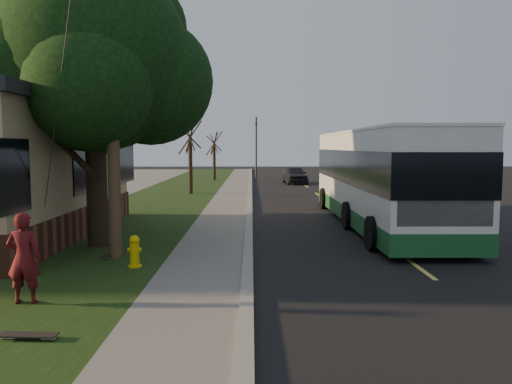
# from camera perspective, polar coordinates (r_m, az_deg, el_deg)

# --- Properties ---
(ground) EXTENTS (120.00, 120.00, 0.00)m
(ground) POSITION_cam_1_polar(r_m,az_deg,el_deg) (11.64, -0.96, -8.85)
(ground) COLOR black
(ground) RESTS_ON ground
(road) EXTENTS (8.00, 80.00, 0.01)m
(road) POSITION_cam_1_polar(r_m,az_deg,el_deg) (21.83, 9.82, -2.30)
(road) COLOR black
(road) RESTS_ON ground
(curb) EXTENTS (0.25, 80.00, 0.12)m
(curb) POSITION_cam_1_polar(r_m,az_deg,el_deg) (21.47, -0.75, -2.20)
(curb) COLOR gray
(curb) RESTS_ON ground
(sidewalk) EXTENTS (2.00, 80.00, 0.08)m
(sidewalk) POSITION_cam_1_polar(r_m,az_deg,el_deg) (21.50, -3.41, -2.25)
(sidewalk) COLOR slate
(sidewalk) RESTS_ON ground
(grass_verge) EXTENTS (5.00, 80.00, 0.07)m
(grass_verge) POSITION_cam_1_polar(r_m,az_deg,el_deg) (21.96, -12.58, -2.22)
(grass_verge) COLOR black
(grass_verge) RESTS_ON ground
(fire_hydrant) EXTENTS (0.32, 0.32, 0.74)m
(fire_hydrant) POSITION_cam_1_polar(r_m,az_deg,el_deg) (11.86, -13.71, -6.60)
(fire_hydrant) COLOR yellow
(fire_hydrant) RESTS_ON grass_verge
(utility_pole) EXTENTS (2.86, 3.21, 9.07)m
(utility_pole) POSITION_cam_1_polar(r_m,az_deg,el_deg) (12.88, -16.23, 13.05)
(utility_pole) COLOR #473321
(utility_pole) RESTS_ON ground
(leafy_tree) EXTENTS (6.30, 6.00, 7.80)m
(leafy_tree) POSITION_cam_1_polar(r_m,az_deg,el_deg) (14.77, -17.83, 14.08)
(leafy_tree) COLOR black
(leafy_tree) RESTS_ON grass_verge
(bare_tree_near) EXTENTS (1.38, 1.21, 4.31)m
(bare_tree_near) POSITION_cam_1_polar(r_m,az_deg,el_deg) (29.52, -7.51, 3.85)
(bare_tree_near) COLOR black
(bare_tree_near) RESTS_ON grass_verge
(bare_tree_far) EXTENTS (1.38, 1.21, 4.03)m
(bare_tree_far) POSITION_cam_1_polar(r_m,az_deg,el_deg) (41.42, -4.80, 4.05)
(bare_tree_far) COLOR black
(bare_tree_far) RESTS_ON grass_verge
(traffic_signal) EXTENTS (0.18, 0.22, 5.50)m
(traffic_signal) POSITION_cam_1_polar(r_m,az_deg,el_deg) (45.30, 0.01, 5.64)
(traffic_signal) COLOR #2D2D30
(traffic_signal) RESTS_ON ground
(transit_bus) EXTENTS (2.89, 12.51, 3.38)m
(transit_bus) POSITION_cam_1_polar(r_m,az_deg,el_deg) (18.50, 13.88, 1.88)
(transit_bus) COLOR silver
(transit_bus) RESTS_ON ground
(skateboarder) EXTENTS (0.60, 0.41, 1.62)m
(skateboarder) POSITION_cam_1_polar(r_m,az_deg,el_deg) (9.72, -25.01, -6.85)
(skateboarder) COLOR #4F0F13
(skateboarder) RESTS_ON grass_verge
(skateboard_main) EXTENTS (0.37, 0.80, 0.07)m
(skateboard_main) POSITION_cam_1_polar(r_m,az_deg,el_deg) (13.18, -16.23, -6.84)
(skateboard_main) COLOR black
(skateboard_main) RESTS_ON grass_verge
(skateboard_spare) EXTENTS (0.85, 0.25, 0.08)m
(skateboard_spare) POSITION_cam_1_polar(r_m,az_deg,el_deg) (8.13, -24.60, -14.67)
(skateboard_spare) COLOR black
(skateboard_spare) RESTS_ON grass_verge
(distant_car) EXTENTS (1.89, 4.08, 1.35)m
(distant_car) POSITION_cam_1_polar(r_m,az_deg,el_deg) (38.39, 4.44, 1.98)
(distant_car) COLOR black
(distant_car) RESTS_ON ground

